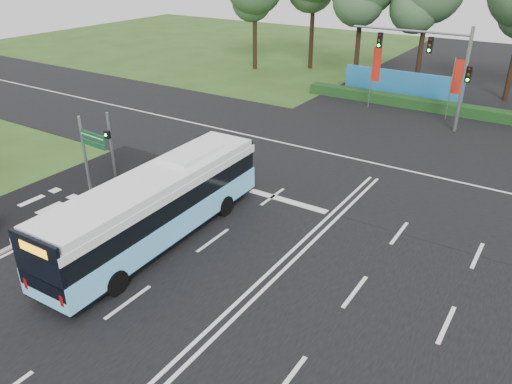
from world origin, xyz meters
TOP-DOWN VIEW (x-y plane):
  - ground at (0.00, 0.00)m, footprint 120.00×120.00m
  - road_main at (0.00, 0.00)m, footprint 20.00×120.00m
  - road_cross at (0.00, 12.00)m, footprint 120.00×14.00m
  - bike_path at (-12.50, -3.00)m, footprint 5.00×18.00m
  - kerb_strip at (-10.10, -3.00)m, footprint 0.25×18.00m
  - city_bus at (-5.26, -1.19)m, footprint 2.80×11.77m
  - pedestrian_signal at (-11.98, 2.39)m, footprint 0.32×0.43m
  - street_sign at (-10.16, -0.45)m, footprint 1.76×0.22m
  - banner_flag_left at (-4.92, 22.69)m, footprint 0.71×0.13m
  - banner_flag_mid at (1.05, 22.74)m, footprint 0.67×0.09m
  - traffic_light_gantry at (0.21, 20.50)m, footprint 8.41×0.28m
  - hedge at (0.00, 24.50)m, footprint 22.00×1.20m
  - blue_hoarding at (-4.00, 27.00)m, footprint 10.00×0.30m

SIDE VIEW (x-z plane):
  - ground at x=0.00m, z-range 0.00..0.00m
  - road_main at x=0.00m, z-range 0.00..0.04m
  - road_cross at x=0.00m, z-range 0.00..0.05m
  - bike_path at x=-12.50m, z-range 0.00..0.06m
  - kerb_strip at x=-10.10m, z-range 0.00..0.12m
  - hedge at x=0.00m, z-range 0.00..0.80m
  - blue_hoarding at x=-4.00m, z-range 0.00..2.20m
  - city_bus at x=-5.26m, z-range 0.01..3.37m
  - pedestrian_signal at x=-11.98m, z-range 0.17..3.86m
  - street_sign at x=-10.16m, z-range 0.55..5.06m
  - banner_flag_mid at x=1.05m, z-range 0.69..5.24m
  - banner_flag_left at x=-4.92m, z-range 0.72..5.55m
  - traffic_light_gantry at x=0.21m, z-range 1.16..8.16m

